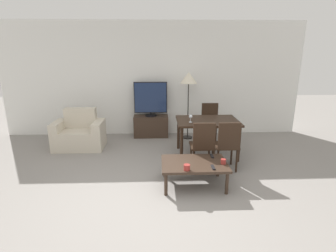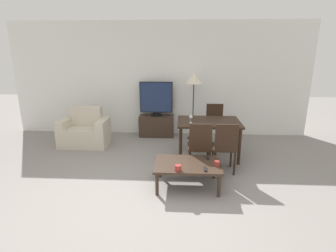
# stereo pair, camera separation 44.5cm
# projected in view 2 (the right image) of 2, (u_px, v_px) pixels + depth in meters

# --- Properties ---
(ground_plane) EXTENTS (18.00, 18.00, 0.00)m
(ground_plane) POSITION_uv_depth(u_px,v_px,m) (139.00, 203.00, 3.59)
(ground_plane) COLOR gray
(wall_back) EXTENTS (7.19, 0.06, 2.70)m
(wall_back) POSITION_uv_depth(u_px,v_px,m) (159.00, 80.00, 6.34)
(wall_back) COLOR white
(wall_back) RESTS_ON ground_plane
(armchair) EXTENTS (1.02, 0.64, 0.83)m
(armchair) POSITION_uv_depth(u_px,v_px,m) (85.00, 132.00, 5.76)
(armchair) COLOR beige
(armchair) RESTS_ON ground_plane
(tv_stand) EXTENTS (0.82, 0.37, 0.51)m
(tv_stand) POSITION_uv_depth(u_px,v_px,m) (156.00, 126.00, 6.40)
(tv_stand) COLOR #38281E
(tv_stand) RESTS_ON ground_plane
(tv) EXTENTS (0.78, 0.27, 0.81)m
(tv) POSITION_uv_depth(u_px,v_px,m) (156.00, 99.00, 6.21)
(tv) COLOR black
(tv) RESTS_ON tv_stand
(coffee_table) EXTENTS (0.99, 0.68, 0.38)m
(coffee_table) POSITION_uv_depth(u_px,v_px,m) (188.00, 166.00, 3.97)
(coffee_table) COLOR #38281E
(coffee_table) RESTS_ON ground_plane
(dining_table) EXTENTS (1.19, 0.85, 0.72)m
(dining_table) POSITION_uv_depth(u_px,v_px,m) (209.00, 125.00, 5.05)
(dining_table) COLOR black
(dining_table) RESTS_ON ground_plane
(dining_chair_near) EXTENTS (0.40, 0.40, 0.89)m
(dining_chair_near) POSITION_uv_depth(u_px,v_px,m) (200.00, 145.00, 4.39)
(dining_chair_near) COLOR black
(dining_chair_near) RESTS_ON ground_plane
(dining_chair_far) EXTENTS (0.40, 0.40, 0.89)m
(dining_chair_far) POSITION_uv_depth(u_px,v_px,m) (215.00, 122.00, 5.78)
(dining_chair_far) COLOR black
(dining_chair_far) RESTS_ON ground_plane
(dining_chair_near_right) EXTENTS (0.40, 0.40, 0.89)m
(dining_chair_near_right) POSITION_uv_depth(u_px,v_px,m) (225.00, 145.00, 4.37)
(dining_chair_near_right) COLOR black
(dining_chair_near_right) RESTS_ON ground_plane
(floor_lamp) EXTENTS (0.39, 0.39, 1.56)m
(floor_lamp) POSITION_uv_depth(u_px,v_px,m) (194.00, 81.00, 5.89)
(floor_lamp) COLOR black
(floor_lamp) RESTS_ON ground_plane
(remote_primary) EXTENTS (0.04, 0.15, 0.02)m
(remote_primary) POSITION_uv_depth(u_px,v_px,m) (205.00, 169.00, 3.74)
(remote_primary) COLOR black
(remote_primary) RESTS_ON coffee_table
(remote_secondary) EXTENTS (0.04, 0.15, 0.02)m
(remote_secondary) POSITION_uv_depth(u_px,v_px,m) (207.00, 157.00, 4.14)
(remote_secondary) COLOR black
(remote_secondary) RESTS_ON coffee_table
(cup_white_near) EXTENTS (0.08, 0.08, 0.08)m
(cup_white_near) POSITION_uv_depth(u_px,v_px,m) (217.00, 164.00, 3.85)
(cup_white_near) COLOR maroon
(cup_white_near) RESTS_ON coffee_table
(cup_colored_far) EXTENTS (0.09, 0.09, 0.08)m
(cup_colored_far) POSITION_uv_depth(u_px,v_px,m) (178.00, 168.00, 3.70)
(cup_colored_far) COLOR maroon
(cup_colored_far) RESTS_ON coffee_table
(wine_glass_left) EXTENTS (0.07, 0.07, 0.15)m
(wine_glass_left) POSITION_uv_depth(u_px,v_px,m) (191.00, 117.00, 4.87)
(wine_glass_left) COLOR silver
(wine_glass_left) RESTS_ON dining_table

